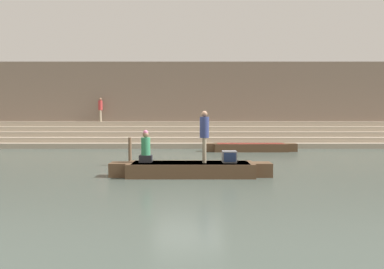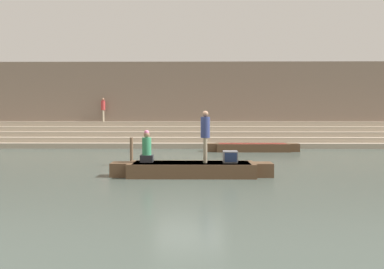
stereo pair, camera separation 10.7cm
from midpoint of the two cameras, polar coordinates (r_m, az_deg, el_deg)
The scene contains 10 objects.
ground_plane at distance 13.77m, azimuth -0.58°, elevation -5.81°, with size 120.00×120.00×0.00m, color #47544C.
ghat_steps at distance 24.97m, azimuth -0.24°, elevation -0.38°, with size 36.00×3.40×1.60m.
back_wall at distance 26.77m, azimuth -0.21°, elevation 4.71°, with size 34.20×1.28×5.76m.
rowboat_main at distance 12.91m, azimuth -0.26°, elevation -5.28°, with size 5.53×1.35×0.47m.
person_standing at distance 12.79m, azimuth 1.84°, elevation 0.30°, with size 0.31×0.31×1.78m.
person_rowing at distance 13.03m, azimuth -7.12°, elevation -2.20°, with size 0.44×0.35×1.12m.
tv_set at distance 12.98m, azimuth 5.64°, elevation -3.38°, with size 0.49×0.46×0.40m.
moored_boat_shore at distance 21.53m, azimuth 8.90°, elevation -1.92°, with size 5.24×1.11×0.46m.
mooring_post at distance 15.71m, azimuth -9.45°, elevation -2.57°, with size 0.13×0.13×1.17m, color brown.
person_on_steps at distance 26.61m, azimuth -13.72°, elevation 3.99°, with size 0.29×0.29×1.64m.
Camera 1 is at (0.13, -13.59, 2.17)m, focal length 35.00 mm.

